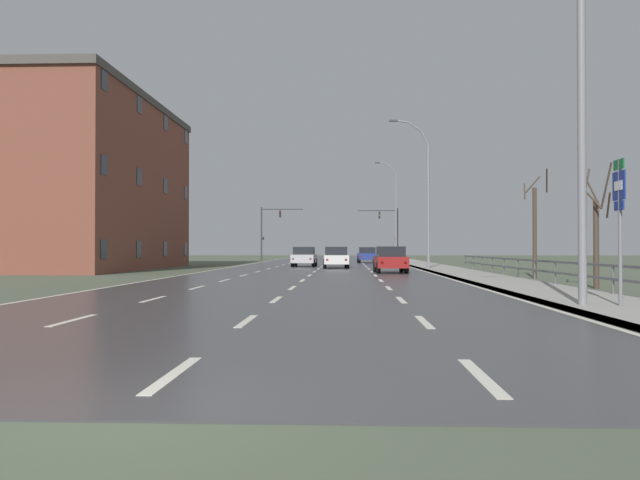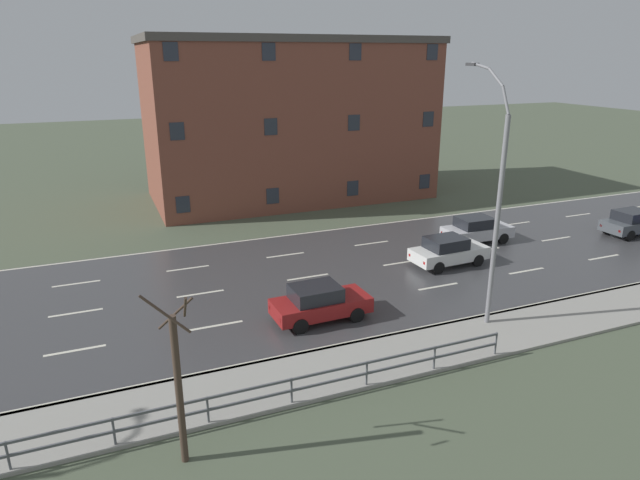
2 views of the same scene
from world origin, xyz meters
The scene contains 18 objects.
ground_plane centered at (0.00, 48.00, -0.06)m, with size 160.00×160.00×0.12m.
road_asphalt_strip centered at (0.00, 59.99, 0.01)m, with size 14.00×120.00×0.03m.
sidewalk_right centered at (8.43, 60.00, 0.06)m, with size 3.00×120.00×0.12m.
guardrail centered at (9.85, 20.75, 0.71)m, with size 0.07×34.65×1.00m.
street_lamp_foreground centered at (7.43, 10.29, 5.04)m, with size 2.60×0.24×10.32m.
street_lamp_midground centered at (7.41, 39.44, 5.06)m, with size 2.77×0.24×10.40m.
street_lamp_distant centered at (7.45, 68.58, 5.56)m, with size 2.49×0.24×11.35m.
highway_sign centered at (8.39, 10.08, 2.30)m, with size 0.09×0.68×3.59m.
traffic_signal_right centered at (7.07, 70.48, 4.01)m, with size 4.75×0.36×6.14m.
traffic_signal_left centered at (-7.05, 69.14, 4.08)m, with size 4.90×0.36×6.24m.
car_mid_centre centered at (1.05, 55.63, 0.80)m, with size 1.94×4.15×1.57m.
car_far_left centered at (1.18, 41.91, 0.80)m, with size 1.98×4.18×1.57m.
car_distant centered at (4.57, 33.17, 0.80)m, with size 1.93×4.15×1.57m.
car_near_right centered at (-1.38, 45.68, 0.80)m, with size 1.91×4.14×1.57m.
car_near_left centered at (3.99, 59.58, 0.80)m, with size 1.96×4.16×1.57m.
brick_building centered at (-16.72, 39.31, 5.98)m, with size 10.47×21.17×11.95m.
bare_tree_near centered at (11.02, 18.42, 1.98)m, with size 1.10×1.12×4.55m.
bare_tree_mid centered at (11.13, 26.49, 2.43)m, with size 1.32×1.38×5.29m.
Camera 1 is at (1.99, -5.37, 1.47)m, focal length 36.34 mm.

